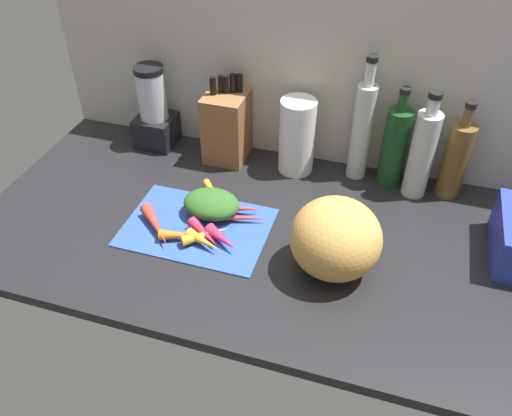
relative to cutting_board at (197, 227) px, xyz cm
name	(u,v)px	position (x,y,z in cm)	size (l,w,h in cm)	color
ground_plane	(288,237)	(24.11, 5.33, -1.90)	(170.00, 80.00, 3.00)	black
wall_back	(326,69)	(24.11, 43.83, 29.60)	(170.00, 3.00, 60.00)	#BCB7AD
cutting_board	(197,227)	(0.00, 0.00, 0.00)	(38.77, 27.34, 0.80)	#2D51B7
carrot_0	(236,208)	(8.36, 8.22, 1.92)	(3.03, 3.03, 14.02)	red
carrot_1	(206,235)	(4.39, -4.11, 1.86)	(2.91, 2.91, 13.15)	orange
carrot_2	(181,235)	(-1.85, -6.28, 1.86)	(2.92, 2.92, 11.37)	orange
carrot_3	(156,225)	(-9.55, -5.00, 2.16)	(3.51, 3.51, 16.34)	red
carrot_4	(215,197)	(0.91, 11.94, 1.49)	(2.18, 2.18, 15.53)	orange
carrot_5	(203,241)	(4.61, -6.78, 2.00)	(3.20, 3.20, 10.12)	orange
carrot_6	(241,218)	(10.88, 5.12, 1.55)	(2.29, 2.29, 15.21)	red
carrot_7	(204,233)	(3.77, -3.87, 1.96)	(3.12, 3.12, 11.86)	#B2264C
carrot_8	(222,239)	(8.98, -4.61, 2.14)	(3.47, 3.47, 10.46)	#B2264C
carrot_greens_pile	(211,204)	(2.07, 6.01, 3.73)	(15.74, 12.11, 6.66)	#2D6023
winter_squash	(336,239)	(37.82, -4.13, 9.69)	(22.05, 21.25, 20.17)	gold
knife_block	(228,124)	(-3.67, 36.03, 10.82)	(12.34, 15.42, 27.35)	brown
blender_appliance	(154,112)	(-28.48, 35.60, 11.28)	(12.04, 12.04, 27.10)	black
paper_towel_roll	(297,136)	(18.75, 34.83, 11.33)	(10.64, 10.64, 23.46)	white
bottle_0	(362,129)	(37.17, 37.46, 15.68)	(5.85, 5.85, 38.23)	silver
bottle_1	(395,146)	(47.07, 36.83, 12.19)	(7.29, 7.29, 30.80)	#19421E
bottle_2	(422,153)	(54.70, 33.38, 13.55)	(6.88, 6.88, 32.45)	silver
bottle_3	(455,159)	(64.06, 35.89, 11.66)	(7.05, 7.05, 29.82)	brown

